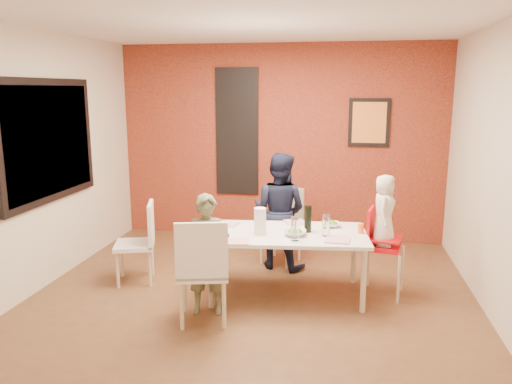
% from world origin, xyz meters
% --- Properties ---
extents(ground, '(4.50, 4.50, 0.00)m').
position_xyz_m(ground, '(0.00, 0.00, 0.00)').
color(ground, brown).
rests_on(ground, ground).
extents(ceiling, '(4.50, 4.50, 0.02)m').
position_xyz_m(ceiling, '(0.00, 0.00, 2.70)').
color(ceiling, silver).
rests_on(ceiling, wall_back).
extents(wall_back, '(4.50, 0.02, 2.70)m').
position_xyz_m(wall_back, '(0.00, 2.25, 1.35)').
color(wall_back, beige).
rests_on(wall_back, ground).
extents(wall_front, '(4.50, 0.02, 2.70)m').
position_xyz_m(wall_front, '(0.00, -2.25, 1.35)').
color(wall_front, beige).
rests_on(wall_front, ground).
extents(wall_left, '(0.02, 4.50, 2.70)m').
position_xyz_m(wall_left, '(-2.25, 0.00, 1.35)').
color(wall_left, beige).
rests_on(wall_left, ground).
extents(wall_right, '(0.02, 4.50, 2.70)m').
position_xyz_m(wall_right, '(2.25, 0.00, 1.35)').
color(wall_right, beige).
rests_on(wall_right, ground).
extents(brick_accent_wall, '(4.50, 0.02, 2.70)m').
position_xyz_m(brick_accent_wall, '(0.00, 2.23, 1.35)').
color(brick_accent_wall, maroon).
rests_on(brick_accent_wall, ground).
extents(picture_window_frame, '(0.05, 1.70, 1.30)m').
position_xyz_m(picture_window_frame, '(-2.22, 0.20, 1.55)').
color(picture_window_frame, black).
rests_on(picture_window_frame, wall_left).
extents(picture_window_pane, '(0.02, 1.55, 1.15)m').
position_xyz_m(picture_window_pane, '(-2.21, 0.20, 1.55)').
color(picture_window_pane, black).
rests_on(picture_window_pane, wall_left).
extents(glassblock_strip, '(0.55, 0.03, 1.70)m').
position_xyz_m(glassblock_strip, '(-0.60, 2.21, 1.50)').
color(glassblock_strip, silver).
rests_on(glassblock_strip, wall_back).
extents(glassblock_surround, '(0.60, 0.03, 1.76)m').
position_xyz_m(glassblock_surround, '(-0.60, 2.21, 1.50)').
color(glassblock_surround, black).
rests_on(glassblock_surround, wall_back).
extents(art_print_frame, '(0.54, 0.03, 0.64)m').
position_xyz_m(art_print_frame, '(1.20, 2.21, 1.65)').
color(art_print_frame, black).
rests_on(art_print_frame, wall_back).
extents(art_print_canvas, '(0.44, 0.01, 0.54)m').
position_xyz_m(art_print_canvas, '(1.20, 2.19, 1.65)').
color(art_print_canvas, orange).
rests_on(art_print_canvas, wall_back).
extents(dining_table, '(1.68, 1.05, 0.67)m').
position_xyz_m(dining_table, '(0.34, 0.20, 0.61)').
color(dining_table, white).
rests_on(dining_table, ground).
extents(chair_near, '(0.55, 0.55, 0.98)m').
position_xyz_m(chair_near, '(-0.32, -0.60, 0.55)').
color(chair_near, silver).
rests_on(chair_near, ground).
extents(chair_far, '(0.54, 0.54, 0.91)m').
position_xyz_m(chair_far, '(0.18, 1.24, 0.51)').
color(chair_far, beige).
rests_on(chair_far, ground).
extents(chair_left, '(0.51, 0.51, 0.89)m').
position_xyz_m(chair_left, '(-1.26, 0.29, 0.50)').
color(chair_left, white).
rests_on(chair_left, ground).
extents(high_chair, '(0.44, 0.44, 0.90)m').
position_xyz_m(high_chair, '(1.27, 0.39, 0.54)').
color(high_chair, red).
rests_on(high_chair, ground).
extents(child_near, '(0.45, 0.33, 1.15)m').
position_xyz_m(child_near, '(-0.35, -0.35, 0.57)').
color(child_near, '#5B5B41').
rests_on(child_near, ground).
extents(child_far, '(0.79, 0.70, 1.37)m').
position_xyz_m(child_far, '(0.15, 1.00, 0.69)').
color(child_far, black).
rests_on(child_far, ground).
extents(toddler, '(0.29, 0.39, 0.72)m').
position_xyz_m(toddler, '(1.29, 0.38, 0.89)').
color(toddler, silver).
rests_on(toddler, high_chair).
extents(plate_near_left, '(0.23, 0.23, 0.01)m').
position_xyz_m(plate_near_left, '(-0.09, -0.21, 0.67)').
color(plate_near_left, white).
rests_on(plate_near_left, dining_table).
extents(plate_far_mid, '(0.28, 0.28, 0.01)m').
position_xyz_m(plate_far_mid, '(0.38, 0.59, 0.67)').
color(plate_far_mid, white).
rests_on(plate_far_mid, dining_table).
extents(plate_near_right, '(0.25, 0.25, 0.01)m').
position_xyz_m(plate_near_right, '(0.84, 0.00, 0.67)').
color(plate_near_right, white).
rests_on(plate_near_right, dining_table).
extents(plate_far_left, '(0.24, 0.24, 0.01)m').
position_xyz_m(plate_far_left, '(-0.33, 0.39, 0.67)').
color(plate_far_left, white).
rests_on(plate_far_left, dining_table).
extents(salad_bowl_a, '(0.23, 0.23, 0.05)m').
position_xyz_m(salad_bowl_a, '(0.43, 0.10, 0.69)').
color(salad_bowl_a, silver).
rests_on(salad_bowl_a, dining_table).
extents(salad_bowl_b, '(0.22, 0.22, 0.05)m').
position_xyz_m(salad_bowl_b, '(0.77, 0.48, 0.69)').
color(salad_bowl_b, white).
rests_on(salad_bowl_b, dining_table).
extents(wine_bottle, '(0.07, 0.07, 0.28)m').
position_xyz_m(wine_bottle, '(0.54, 0.25, 0.80)').
color(wine_bottle, black).
rests_on(wine_bottle, dining_table).
extents(wine_glass_a, '(0.07, 0.07, 0.21)m').
position_xyz_m(wine_glass_a, '(0.44, -0.06, 0.77)').
color(wine_glass_a, white).
rests_on(wine_glass_a, dining_table).
extents(wine_glass_b, '(0.08, 0.08, 0.22)m').
position_xyz_m(wine_glass_b, '(0.73, 0.14, 0.77)').
color(wine_glass_b, white).
rests_on(wine_glass_b, dining_table).
extents(paper_towel_roll, '(0.12, 0.12, 0.27)m').
position_xyz_m(paper_towel_roll, '(0.08, 0.09, 0.80)').
color(paper_towel_roll, white).
rests_on(paper_towel_roll, dining_table).
extents(condiment_red, '(0.03, 0.03, 0.14)m').
position_xyz_m(condiment_red, '(0.40, 0.17, 0.73)').
color(condiment_red, red).
rests_on(condiment_red, dining_table).
extents(condiment_green, '(0.04, 0.04, 0.14)m').
position_xyz_m(condiment_green, '(0.55, 0.29, 0.74)').
color(condiment_green, '#337727').
rests_on(condiment_green, dining_table).
extents(condiment_brown, '(0.04, 0.04, 0.15)m').
position_xyz_m(condiment_brown, '(0.39, 0.26, 0.74)').
color(condiment_brown, brown).
rests_on(condiment_brown, dining_table).
extents(sippy_cup, '(0.06, 0.06, 0.10)m').
position_xyz_m(sippy_cup, '(1.07, 0.30, 0.72)').
color(sippy_cup, orange).
rests_on(sippy_cup, dining_table).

